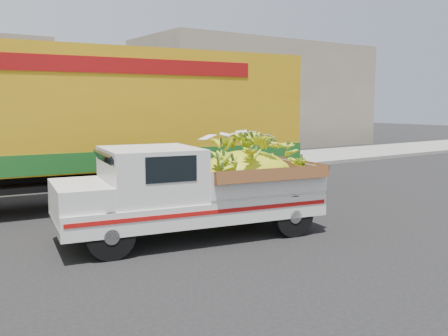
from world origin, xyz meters
TOP-DOWN VIEW (x-y plane):
  - ground at (0.00, 0.00)m, footprint 100.00×100.00m
  - curb at (0.00, 6.42)m, footprint 60.00×0.25m
  - sidewalk at (0.00, 8.52)m, footprint 60.00×4.00m
  - building_right at (14.00, 15.42)m, footprint 14.00×6.00m
  - pickup_truck at (0.35, -0.18)m, footprint 5.14×2.63m
  - semi_trailer at (-0.88, 3.97)m, footprint 12.04×3.84m

SIDE VIEW (x-z plane):
  - ground at x=0.00m, z-range 0.00..0.00m
  - sidewalk at x=0.00m, z-range 0.00..0.14m
  - curb at x=0.00m, z-range 0.00..0.15m
  - pickup_truck at x=0.35m, z-range 0.06..1.78m
  - semi_trailer at x=-0.88m, z-range 0.22..4.02m
  - building_right at x=14.00m, z-range 0.00..6.00m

